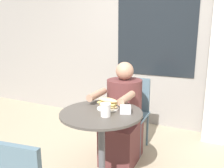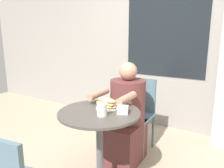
{
  "view_description": "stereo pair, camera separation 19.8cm",
  "coord_description": "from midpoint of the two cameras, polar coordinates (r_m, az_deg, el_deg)",
  "views": [
    {
      "loc": [
        0.85,
        -1.54,
        1.38
      ],
      "look_at": [
        0.0,
        0.21,
        0.95
      ],
      "focal_mm": 35.0,
      "sensor_mm": 36.0,
      "label": 1
    },
    {
      "loc": [
        1.02,
        -1.44,
        1.38
      ],
      "look_at": [
        0.0,
        0.21,
        0.95
      ],
      "focal_mm": 35.0,
      "sensor_mm": 36.0,
      "label": 2
    }
  ],
  "objects": [
    {
      "name": "storefront_wall",
      "position": [
        3.36,
        15.98,
        12.4
      ],
      "size": [
        8.0,
        0.09,
        2.8
      ],
      "color": "gray",
      "rests_on": "ground_plane"
    },
    {
      "name": "cafe_table",
      "position": [
        1.94,
        -0.3,
        -12.84
      ],
      "size": [
        0.7,
        0.7,
        0.75
      ],
      "color": "#47423D",
      "rests_on": "ground_plane"
    },
    {
      "name": "diner_chair",
      "position": [
        2.72,
        9.19,
        -6.07
      ],
      "size": [
        0.39,
        0.39,
        0.87
      ],
      "rotation": [
        0.0,
        0.0,
        3.17
      ],
      "color": "slate",
      "rests_on": "ground_plane"
    },
    {
      "name": "seated_diner",
      "position": [
        2.43,
        5.97,
        -9.5
      ],
      "size": [
        0.39,
        0.69,
        1.11
      ],
      "rotation": [
        0.0,
        0.0,
        3.17
      ],
      "color": "brown",
      "rests_on": "ground_plane"
    },
    {
      "name": "sandwich_on_plate",
      "position": [
        1.93,
        1.56,
        -5.21
      ],
      "size": [
        0.2,
        0.19,
        0.1
      ],
      "rotation": [
        0.0,
        0.0,
        -0.13
      ],
      "color": "white",
      "rests_on": "cafe_table"
    },
    {
      "name": "drink_cup",
      "position": [
        1.75,
        0.62,
        -6.74
      ],
      "size": [
        0.09,
        0.09,
        0.11
      ],
      "color": "silver",
      "rests_on": "cafe_table"
    },
    {
      "name": "napkin_box",
      "position": [
        1.82,
        5.97,
        -6.78
      ],
      "size": [
        0.12,
        0.12,
        0.06
      ],
      "rotation": [
        0.0,
        0.0,
        0.41
      ],
      "color": "silver",
      "rests_on": "cafe_table"
    }
  ]
}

